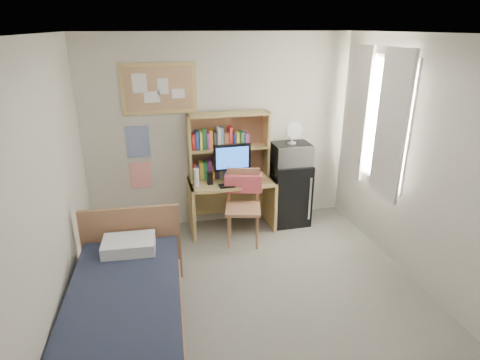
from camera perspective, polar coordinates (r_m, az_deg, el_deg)
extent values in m
cube|color=gray|center=(4.22, 3.08, -18.17)|extent=(3.60, 4.20, 0.02)
cube|color=white|center=(3.27, 4.01, 20.00)|extent=(3.60, 4.20, 0.02)
cube|color=beige|center=(5.49, -2.77, 6.70)|extent=(3.60, 0.04, 2.60)
cube|color=beige|center=(3.51, -26.00, -3.94)|extent=(0.04, 4.20, 2.60)
cube|color=beige|center=(4.38, 26.67, 0.70)|extent=(0.04, 4.20, 2.60)
cube|color=white|center=(5.21, 18.60, 8.26)|extent=(0.10, 1.40, 1.70)
cube|color=beige|center=(4.87, 20.69, 7.16)|extent=(0.04, 0.55, 1.70)
cube|color=beige|center=(5.54, 16.21, 9.22)|extent=(0.04, 0.55, 1.70)
cube|color=tan|center=(5.27, -11.44, 12.60)|extent=(0.94, 0.03, 0.64)
cube|color=#254097|center=(5.41, -14.32, 5.31)|extent=(0.30, 0.01, 0.42)
cube|color=red|center=(5.55, -13.89, 0.64)|extent=(0.28, 0.01, 0.36)
cube|color=tan|center=(5.53, -1.22, -3.52)|extent=(1.15, 0.58, 0.71)
cube|color=#A8744F|center=(5.13, 0.44, -4.02)|extent=(0.59, 0.59, 0.97)
cube|color=black|center=(5.74, 6.96, -1.82)|extent=(0.52, 0.52, 0.88)
cube|color=#1C2132|center=(3.79, -15.94, -18.92)|extent=(1.10, 2.04, 0.55)
cube|color=tan|center=(5.39, -1.63, 4.90)|extent=(1.09, 0.29, 0.89)
cube|color=black|center=(5.25, -1.13, 2.37)|extent=(0.49, 0.04, 0.52)
cube|color=black|center=(5.21, -0.77, -0.74)|extent=(0.40, 0.13, 0.02)
cube|color=black|center=(5.26, -4.31, 0.27)|extent=(0.07, 0.07, 0.17)
cube|color=black|center=(5.38, 2.01, 0.82)|extent=(0.07, 0.07, 0.17)
cylinder|color=white|center=(5.18, -6.20, 0.34)|extent=(0.07, 0.07, 0.24)
cube|color=#E0555C|center=(5.21, 0.48, -0.43)|extent=(0.51, 0.26, 0.23)
cube|color=silver|center=(5.52, 7.30, 3.72)|extent=(0.50, 0.38, 0.29)
cylinder|color=white|center=(5.44, 7.43, 6.58)|extent=(0.22, 0.22, 0.28)
cube|color=white|center=(4.22, -15.52, -8.88)|extent=(0.53, 0.39, 0.12)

